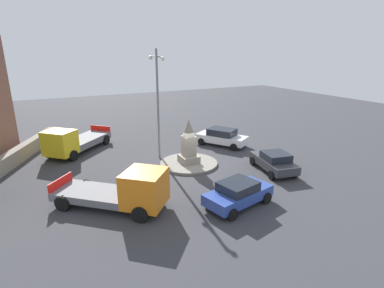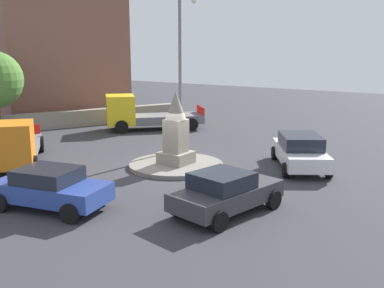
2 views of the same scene
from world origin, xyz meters
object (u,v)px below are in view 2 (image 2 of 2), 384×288
at_px(streetlamp, 180,56).
at_px(car_white_parked_left, 300,151).
at_px(monument, 176,131).
at_px(truck_orange_passing, 11,146).
at_px(truck_yellow_parked_right, 142,114).
at_px(corner_building, 57,56).
at_px(car_blue_near_island, 50,188).
at_px(car_dark_grey_far_side, 226,192).

height_order(streetlamp, car_white_parked_left, streetlamp).
distance_m(monument, truck_orange_passing, 7.36).
bearing_deg(monument, car_white_parked_left, -58.02).
distance_m(streetlamp, car_white_parked_left, 7.44).
relative_size(truck_yellow_parked_right, corner_building, 0.65).
xyz_separation_m(monument, car_white_parked_left, (2.95, -4.73, -0.86)).
bearing_deg(car_blue_near_island, car_white_parked_left, -27.39).
bearing_deg(truck_orange_passing, truck_yellow_parked_right, 8.36).
xyz_separation_m(monument, car_blue_near_island, (-6.78, 0.31, -0.92)).
relative_size(car_blue_near_island, corner_building, 0.46).
bearing_deg(truck_yellow_parked_right, monument, -130.84).
bearing_deg(corner_building, truck_yellow_parked_right, -97.29).
bearing_deg(streetlamp, car_blue_near_island, -173.04).
height_order(streetlamp, car_dark_grey_far_side, streetlamp).
relative_size(streetlamp, truck_orange_passing, 1.38).
xyz_separation_m(truck_orange_passing, corner_building, (12.07, 11.06, 3.58)).
bearing_deg(truck_orange_passing, monument, -52.90).
height_order(monument, streetlamp, streetlamp).
bearing_deg(truck_yellow_parked_right, streetlamp, -124.19).
relative_size(car_dark_grey_far_side, corner_building, 0.45).
bearing_deg(truck_yellow_parked_right, car_blue_near_island, -151.63).
xyz_separation_m(car_dark_grey_far_side, truck_yellow_parked_right, (10.27, 12.23, 0.32)).
height_order(car_dark_grey_far_side, corner_building, corner_building).
relative_size(streetlamp, car_blue_near_island, 1.96).
relative_size(streetlamp, truck_yellow_parked_right, 1.38).
bearing_deg(corner_building, car_blue_near_island, -130.99).
bearing_deg(streetlamp, car_dark_grey_far_side, -134.88).
height_order(monument, truck_orange_passing, monument).
height_order(car_dark_grey_far_side, truck_orange_passing, truck_orange_passing).
xyz_separation_m(streetlamp, car_white_parked_left, (0.61, -6.16, -4.13)).
xyz_separation_m(car_dark_grey_far_side, corner_building, (11.48, 21.70, 3.92)).
distance_m(car_white_parked_left, car_dark_grey_far_side, 6.79).
distance_m(car_blue_near_island, car_white_parked_left, 10.96).
xyz_separation_m(truck_orange_passing, truck_yellow_parked_right, (10.86, 1.60, -0.03)).
height_order(car_blue_near_island, car_white_parked_left, car_white_parked_left).
bearing_deg(corner_building, car_dark_grey_far_side, -117.90).
distance_m(streetlamp, car_dark_grey_far_side, 9.72).
height_order(monument, car_blue_near_island, monument).
relative_size(streetlamp, car_dark_grey_far_side, 1.98).
bearing_deg(truck_orange_passing, car_white_parked_left, -55.12).
bearing_deg(car_blue_near_island, truck_yellow_parked_right, 28.37).
relative_size(car_white_parked_left, corner_building, 0.51).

